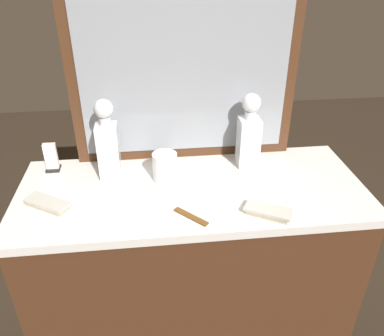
{
  "coord_description": "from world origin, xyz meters",
  "views": [
    {
      "loc": [
        -0.13,
        -1.14,
        1.62
      ],
      "look_at": [
        0.0,
        0.0,
        0.94
      ],
      "focal_mm": 36.33,
      "sensor_mm": 36.0,
      "label": 1
    }
  ],
  "objects_px": {
    "silver_brush_right": "(268,211)",
    "crystal_decanter_far_left": "(249,137)",
    "crystal_decanter_right": "(108,147)",
    "tortoiseshell_comb": "(191,217)",
    "napkin_holder": "(52,159)",
    "silver_brush_left": "(48,204)",
    "crystal_tumbler_front": "(165,168)"
  },
  "relations": [
    {
      "from": "silver_brush_left",
      "to": "crystal_tumbler_front",
      "type": "bearing_deg",
      "value": 18.37
    },
    {
      "from": "crystal_decanter_right",
      "to": "napkin_holder",
      "type": "distance_m",
      "value": 0.24
    },
    {
      "from": "silver_brush_left",
      "to": "napkin_holder",
      "type": "height_order",
      "value": "napkin_holder"
    },
    {
      "from": "crystal_decanter_far_left",
      "to": "silver_brush_left",
      "type": "height_order",
      "value": "crystal_decanter_far_left"
    },
    {
      "from": "crystal_decanter_right",
      "to": "silver_brush_right",
      "type": "relative_size",
      "value": 1.89
    },
    {
      "from": "crystal_tumbler_front",
      "to": "silver_brush_right",
      "type": "relative_size",
      "value": 0.66
    },
    {
      "from": "tortoiseshell_comb",
      "to": "crystal_decanter_right",
      "type": "bearing_deg",
      "value": 132.97
    },
    {
      "from": "crystal_decanter_right",
      "to": "silver_brush_right",
      "type": "xyz_separation_m",
      "value": [
        0.51,
        -0.3,
        -0.11
      ]
    },
    {
      "from": "tortoiseshell_comb",
      "to": "napkin_holder",
      "type": "distance_m",
      "value": 0.6
    },
    {
      "from": "crystal_tumbler_front",
      "to": "napkin_holder",
      "type": "distance_m",
      "value": 0.44
    },
    {
      "from": "silver_brush_left",
      "to": "tortoiseshell_comb",
      "type": "xyz_separation_m",
      "value": [
        0.46,
        -0.11,
        -0.01
      ]
    },
    {
      "from": "silver_brush_right",
      "to": "napkin_holder",
      "type": "height_order",
      "value": "napkin_holder"
    },
    {
      "from": "crystal_decanter_right",
      "to": "tortoiseshell_comb",
      "type": "xyz_separation_m",
      "value": [
        0.27,
        -0.28,
        -0.12
      ]
    },
    {
      "from": "silver_brush_left",
      "to": "tortoiseshell_comb",
      "type": "distance_m",
      "value": 0.47
    },
    {
      "from": "silver_brush_left",
      "to": "silver_brush_right",
      "type": "bearing_deg",
      "value": -9.83
    },
    {
      "from": "crystal_tumbler_front",
      "to": "crystal_decanter_far_left",
      "type": "bearing_deg",
      "value": 12.73
    },
    {
      "from": "crystal_decanter_far_left",
      "to": "napkin_holder",
      "type": "xyz_separation_m",
      "value": [
        -0.74,
        0.04,
        -0.07
      ]
    },
    {
      "from": "crystal_tumbler_front",
      "to": "crystal_decanter_right",
      "type": "bearing_deg",
      "value": 166.59
    },
    {
      "from": "napkin_holder",
      "to": "tortoiseshell_comb",
      "type": "bearing_deg",
      "value": -35.9
    },
    {
      "from": "silver_brush_right",
      "to": "silver_brush_left",
      "type": "bearing_deg",
      "value": 170.17
    },
    {
      "from": "crystal_decanter_right",
      "to": "silver_brush_left",
      "type": "xyz_separation_m",
      "value": [
        -0.19,
        -0.18,
        -0.11
      ]
    },
    {
      "from": "silver_brush_right",
      "to": "crystal_decanter_far_left",
      "type": "bearing_deg",
      "value": 88.54
    },
    {
      "from": "crystal_decanter_far_left",
      "to": "crystal_decanter_right",
      "type": "xyz_separation_m",
      "value": [
        -0.52,
        -0.03,
        0.0
      ]
    },
    {
      "from": "silver_brush_right",
      "to": "napkin_holder",
      "type": "bearing_deg",
      "value": 153.39
    },
    {
      "from": "crystal_decanter_far_left",
      "to": "napkin_holder",
      "type": "height_order",
      "value": "crystal_decanter_far_left"
    },
    {
      "from": "crystal_decanter_far_left",
      "to": "crystal_decanter_right",
      "type": "bearing_deg",
      "value": -177.2
    },
    {
      "from": "crystal_decanter_far_left",
      "to": "tortoiseshell_comb",
      "type": "height_order",
      "value": "crystal_decanter_far_left"
    },
    {
      "from": "crystal_decanter_right",
      "to": "tortoiseshell_comb",
      "type": "height_order",
      "value": "crystal_decanter_right"
    },
    {
      "from": "crystal_decanter_right",
      "to": "crystal_tumbler_front",
      "type": "relative_size",
      "value": 2.87
    },
    {
      "from": "crystal_decanter_right",
      "to": "silver_brush_left",
      "type": "relative_size",
      "value": 1.82
    },
    {
      "from": "crystal_decanter_right",
      "to": "napkin_holder",
      "type": "height_order",
      "value": "crystal_decanter_right"
    },
    {
      "from": "napkin_holder",
      "to": "silver_brush_left",
      "type": "bearing_deg",
      "value": -83.25
    }
  ]
}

